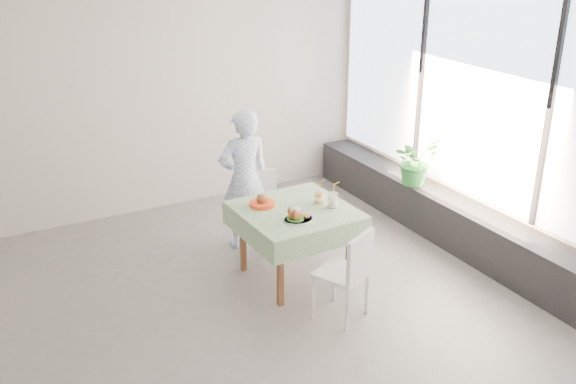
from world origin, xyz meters
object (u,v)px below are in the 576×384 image
diner (244,179)px  main_dish (297,216)px  chair_far (261,226)px  chair_near (342,290)px  cafe_table (295,235)px  juice_cup_orange (319,197)px  potted_plant (416,161)px

diner → main_dish: size_ratio=5.42×
chair_far → chair_near: (0.04, -1.55, 0.00)m
cafe_table → main_dish: main_dish is taller
chair_far → main_dish: 1.12m
cafe_table → juice_cup_orange: juice_cup_orange is taller
cafe_table → potted_plant: 1.90m
chair_near → juice_cup_orange: 1.02m
chair_far → juice_cup_orange: bearing=-68.4°
chair_near → potted_plant: size_ratio=1.51×
cafe_table → juice_cup_orange: (0.28, 0.02, 0.34)m
juice_cup_orange → diner: bearing=114.9°
chair_far → main_dish: (-0.11, -0.98, 0.53)m
diner → main_dish: (0.01, -1.12, 0.02)m
chair_far → main_dish: size_ratio=2.98×
chair_far → main_dish: main_dish is taller
main_dish → diner: bearing=90.4°
chair_near → potted_plant: bearing=35.1°
cafe_table → diner: size_ratio=0.70×
chair_near → diner: size_ratio=0.55×
chair_far → potted_plant: bearing=-9.1°
chair_near → main_dish: size_ratio=2.99×
chair_near → potted_plant: 2.25m
cafe_table → potted_plant: size_ratio=1.90×
chair_near → juice_cup_orange: (0.25, 0.82, 0.54)m
potted_plant → diner: bearing=167.4°
cafe_table → main_dish: 0.42m
chair_far → cafe_table: bearing=-89.2°
cafe_table → main_dish: size_ratio=3.78×
diner → main_dish: bearing=94.1°
juice_cup_orange → chair_near: bearing=-106.6°
diner → chair_near: bearing=98.9°
chair_near → juice_cup_orange: bearing=73.4°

